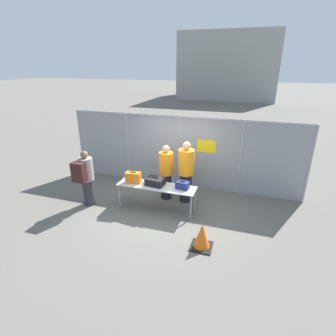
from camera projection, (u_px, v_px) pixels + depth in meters
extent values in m
plane|color=#605E56|center=(164.00, 209.00, 7.48)|extent=(120.00, 120.00, 0.00)
cylinder|color=#9EA0A5|center=(81.00, 142.00, 9.67)|extent=(0.07, 0.07, 2.35)
cylinder|color=#9EA0A5|center=(128.00, 147.00, 9.12)|extent=(0.07, 0.07, 2.35)
cylinder|color=#9EA0A5|center=(181.00, 152.00, 8.57)|extent=(0.07, 0.07, 2.35)
cylinder|color=#9EA0A5|center=(241.00, 158.00, 8.02)|extent=(0.07, 0.07, 2.35)
cylinder|color=#9EA0A5|center=(310.00, 165.00, 7.46)|extent=(0.07, 0.07, 2.35)
cube|color=gray|center=(181.00, 152.00, 8.57)|extent=(7.64, 0.01, 2.35)
cube|color=#9EA0A5|center=(181.00, 117.00, 8.14)|extent=(7.64, 0.04, 0.04)
cube|color=yellow|center=(206.00, 146.00, 8.21)|extent=(0.60, 0.01, 0.40)
cube|color=#B2B2AD|center=(157.00, 186.00, 7.24)|extent=(2.20, 0.61, 0.02)
cylinder|color=#99999E|center=(120.00, 196.00, 7.46)|extent=(0.04, 0.04, 0.71)
cylinder|color=#99999E|center=(191.00, 208.00, 6.86)|extent=(0.04, 0.04, 0.71)
cylinder|color=#99999E|center=(127.00, 189.00, 7.89)|extent=(0.04, 0.04, 0.71)
cylinder|color=#99999E|center=(195.00, 199.00, 7.29)|extent=(0.04, 0.04, 0.71)
cube|color=orange|center=(133.00, 178.00, 7.36)|extent=(0.45, 0.26, 0.31)
cube|color=black|center=(133.00, 172.00, 7.30)|extent=(0.16, 0.05, 0.02)
cube|color=black|center=(155.00, 182.00, 7.23)|extent=(0.53, 0.41, 0.21)
cube|color=black|center=(155.00, 178.00, 7.19)|extent=(0.16, 0.04, 0.02)
cube|color=navy|center=(182.00, 185.00, 7.01)|extent=(0.37, 0.25, 0.21)
cube|color=black|center=(183.00, 181.00, 6.97)|extent=(0.14, 0.04, 0.02)
cylinder|color=#2D2D33|center=(89.00, 192.00, 7.63)|extent=(0.31, 0.31, 0.78)
cylinder|color=gray|center=(86.00, 169.00, 7.36)|extent=(0.41, 0.41, 0.65)
sphere|color=brown|center=(84.00, 155.00, 7.20)|extent=(0.21, 0.21, 0.21)
cube|color=#381919|center=(79.00, 172.00, 7.07)|extent=(0.37, 0.22, 0.55)
cylinder|color=black|center=(166.00, 186.00, 7.99)|extent=(0.32, 0.32, 0.80)
cylinder|color=orange|center=(166.00, 163.00, 7.71)|extent=(0.42, 0.42, 0.67)
sphere|color=tan|center=(166.00, 149.00, 7.55)|extent=(0.22, 0.22, 0.22)
cylinder|color=black|center=(186.00, 188.00, 7.80)|extent=(0.35, 0.35, 0.88)
cylinder|color=orange|center=(186.00, 162.00, 7.50)|extent=(0.46, 0.46, 0.73)
sphere|color=tan|center=(187.00, 146.00, 7.32)|extent=(0.24, 0.24, 0.24)
cube|color=white|center=(228.00, 154.00, 10.70)|extent=(2.92, 1.49, 0.56)
sphere|color=black|center=(212.00, 163.00, 10.19)|extent=(0.59, 0.59, 0.59)
sphere|color=black|center=(218.00, 150.00, 11.61)|extent=(0.59, 0.59, 0.59)
cylinder|color=#59595B|center=(182.00, 154.00, 11.35)|extent=(1.02, 0.06, 0.06)
cube|color=#999993|center=(230.00, 67.00, 31.38)|extent=(10.66, 9.35, 7.16)
cube|color=black|center=(201.00, 246.00, 5.94)|extent=(0.48, 0.48, 0.03)
cone|color=orange|center=(202.00, 236.00, 5.83)|extent=(0.39, 0.39, 0.60)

